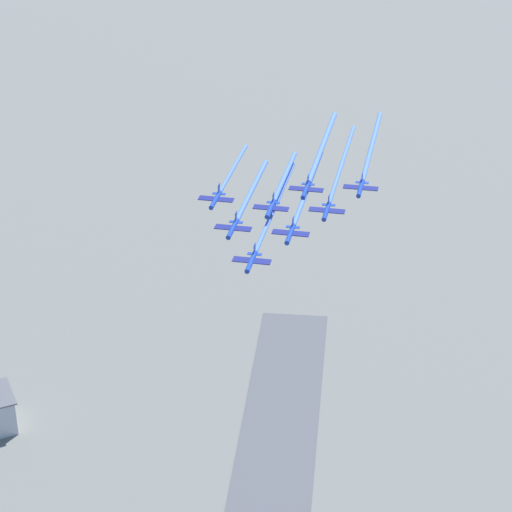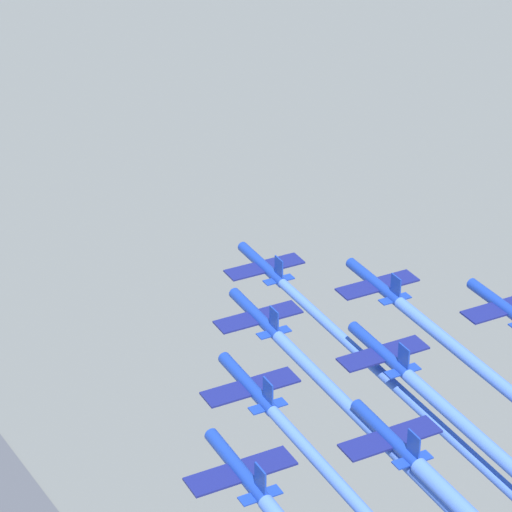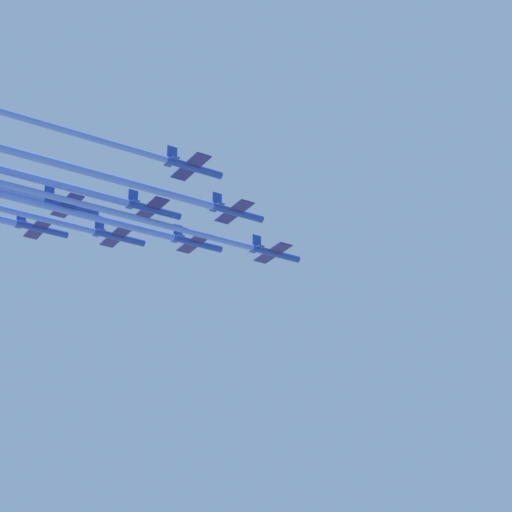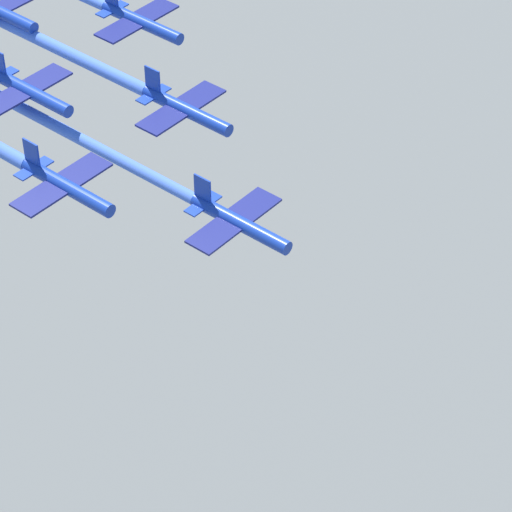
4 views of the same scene
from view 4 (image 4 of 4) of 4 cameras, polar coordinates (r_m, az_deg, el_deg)
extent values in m
cylinder|color=#19389E|center=(89.95, -0.74, 1.53)|extent=(6.18, 7.97, 1.10)
cube|color=navy|center=(90.26, -1.03, 1.69)|extent=(8.25, 6.88, 0.18)
cube|color=#19389E|center=(91.03, -2.53, 3.15)|extent=(1.05, 1.39, 2.21)
cube|color=#19389E|center=(91.88, -2.51, 2.47)|extent=(3.25, 2.77, 0.12)
cylinder|color=#19389E|center=(98.93, -3.27, 6.85)|extent=(6.18, 7.97, 1.10)
cube|color=navy|center=(99.28, -3.53, 6.97)|extent=(8.25, 6.88, 0.18)
cube|color=#19389E|center=(100.36, -4.89, 8.24)|extent=(1.05, 1.39, 2.21)
cube|color=#19389E|center=(101.10, -4.84, 7.59)|extent=(3.25, 2.77, 0.12)
cylinder|color=#19389E|center=(91.56, -8.86, 3.21)|extent=(6.18, 7.97, 1.10)
cube|color=navy|center=(91.94, -9.11, 3.36)|extent=(8.25, 6.88, 0.18)
cube|color=#19389E|center=(93.10, -10.52, 4.76)|extent=(1.05, 1.39, 2.21)
cube|color=#19389E|center=(93.91, -10.42, 4.08)|extent=(3.25, 2.77, 0.12)
cylinder|color=#19389E|center=(109.16, -5.38, 10.88)|extent=(6.18, 7.97, 1.10)
cube|color=navy|center=(109.53, -5.61, 10.98)|extent=(8.25, 6.88, 0.18)
cube|color=#19389E|center=(111.51, -6.78, 11.46)|extent=(3.25, 2.77, 0.12)
cylinder|color=#19389E|center=(101.99, -10.56, 7.59)|extent=(6.18, 7.97, 1.10)
cube|color=navy|center=(102.39, -10.78, 7.70)|extent=(8.25, 6.88, 0.18)
cube|color=#19389E|center=(104.50, -11.93, 8.27)|extent=(3.25, 2.77, 0.12)
cylinder|color=#19389E|center=(112.94, -11.96, 11.17)|extent=(6.18, 7.97, 1.10)
camera|label=1|loc=(173.74, 104.94, 7.17)|focal=70.00mm
camera|label=2|loc=(177.79, -18.83, 40.49)|focal=85.00mm
camera|label=3|loc=(193.50, -55.34, -24.40)|focal=70.00mm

